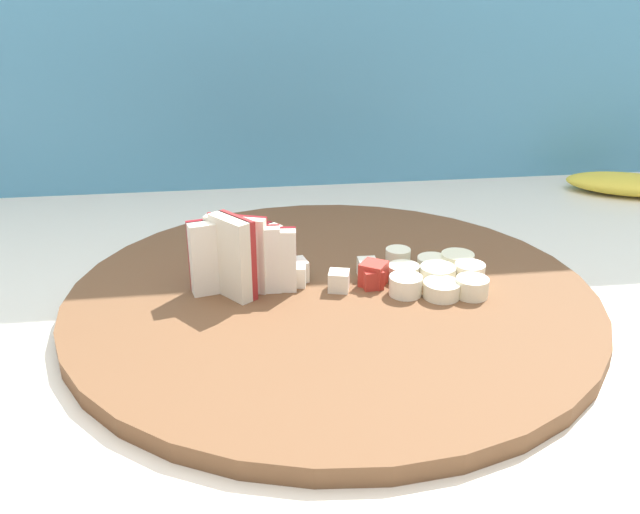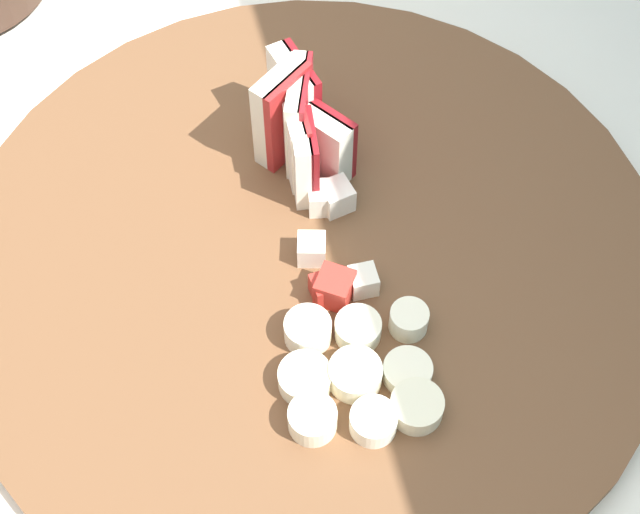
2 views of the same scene
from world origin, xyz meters
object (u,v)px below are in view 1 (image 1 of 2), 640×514
at_px(banana_peel, 628,184).
at_px(banana_slice_rows, 436,274).
at_px(cutting_board, 332,298).
at_px(apple_wedge_fan, 243,257).
at_px(apple_dice_pile, 339,274).

bearing_deg(banana_peel, banana_slice_rows, -142.51).
height_order(cutting_board, banana_slice_rows, banana_slice_rows).
distance_m(apple_wedge_fan, banana_peel, 0.53).
xyz_separation_m(cutting_board, apple_wedge_fan, (-0.07, 0.01, 0.04)).
xyz_separation_m(apple_wedge_fan, banana_peel, (0.48, 0.24, -0.03)).
height_order(cutting_board, apple_dice_pile, apple_dice_pile).
bearing_deg(apple_wedge_fan, banana_peel, 26.19).
relative_size(apple_wedge_fan, apple_dice_pile, 0.99).
bearing_deg(banana_slice_rows, banana_peel, 37.49).
bearing_deg(apple_dice_pile, banana_slice_rows, -5.30).
xyz_separation_m(apple_wedge_fan, apple_dice_pile, (0.08, 0.00, -0.02)).
relative_size(cutting_board, apple_dice_pile, 4.89).
relative_size(cutting_board, banana_slice_rows, 4.73).
relative_size(apple_dice_pile, banana_peel, 0.61).
height_order(apple_wedge_fan, banana_slice_rows, apple_wedge_fan).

